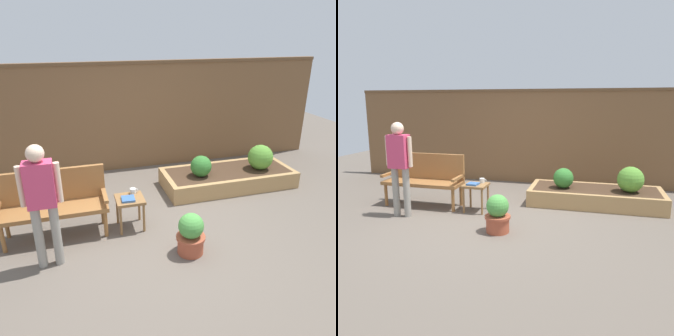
{
  "view_description": "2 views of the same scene",
  "coord_description": "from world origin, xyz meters",
  "views": [
    {
      "loc": [
        -1.08,
        -3.99,
        2.69
      ],
      "look_at": [
        0.34,
        0.79,
        0.65
      ],
      "focal_mm": 36.01,
      "sensor_mm": 36.0,
      "label": 1
    },
    {
      "loc": [
        1.54,
        -4.99,
        1.87
      ],
      "look_at": [
        0.13,
        0.33,
        0.78
      ],
      "focal_mm": 35.6,
      "sensor_mm": 36.0,
      "label": 2
    }
  ],
  "objects": [
    {
      "name": "ground_plane",
      "position": [
        0.0,
        0.0,
        0.0
      ],
      "size": [
        14.0,
        14.0,
        0.0
      ],
      "primitive_type": "plane",
      "color": "#60564C"
    },
    {
      "name": "person_by_bench",
      "position": [
        -1.49,
        -0.3,
        0.93
      ],
      "size": [
        0.47,
        0.2,
        1.56
      ],
      "color": "gray",
      "rests_on": "ground_plane"
    },
    {
      "name": "shrub_near_bench",
      "position": [
        1.03,
        1.09,
        0.49
      ],
      "size": [
        0.37,
        0.37,
        0.37
      ],
      "color": "brown",
      "rests_on": "raised_planter_bed"
    },
    {
      "name": "fence_back",
      "position": [
        0.0,
        2.6,
        1.09
      ],
      "size": [
        8.4,
        0.14,
        2.16
      ],
      "color": "brown",
      "rests_on": "ground_plane"
    },
    {
      "name": "raised_planter_bed",
      "position": [
        1.62,
        1.19,
        0.15
      ],
      "size": [
        2.4,
        1.0,
        0.3
      ],
      "color": "#AD8451",
      "rests_on": "ground_plane"
    },
    {
      "name": "cup_on_table",
      "position": [
        -0.31,
        0.39,
        0.52
      ],
      "size": [
        0.12,
        0.09,
        0.08
      ],
      "color": "silver",
      "rests_on": "side_table"
    },
    {
      "name": "book_on_table",
      "position": [
        -0.42,
        0.21,
        0.5
      ],
      "size": [
        0.2,
        0.2,
        0.03
      ],
      "primitive_type": "cube",
      "rotation": [
        0.0,
        0.0,
        -0.07
      ],
      "color": "#38609E",
      "rests_on": "side_table"
    },
    {
      "name": "side_table",
      "position": [
        -0.39,
        0.27,
        0.4
      ],
      "size": [
        0.4,
        0.4,
        0.48
      ],
      "color": "olive",
      "rests_on": "ground_plane"
    },
    {
      "name": "garden_bench",
      "position": [
        -1.42,
        0.41,
        0.54
      ],
      "size": [
        1.44,
        0.48,
        0.94
      ],
      "color": "#936033",
      "rests_on": "ground_plane"
    },
    {
      "name": "shrub_far_corner",
      "position": [
        2.21,
        1.09,
        0.53
      ],
      "size": [
        0.46,
        0.46,
        0.46
      ],
      "color": "brown",
      "rests_on": "raised_planter_bed"
    },
    {
      "name": "potted_boxwood",
      "position": [
        0.24,
        -0.56,
        0.28
      ],
      "size": [
        0.38,
        0.38,
        0.56
      ],
      "color": "#A84C33",
      "rests_on": "ground_plane"
    }
  ]
}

